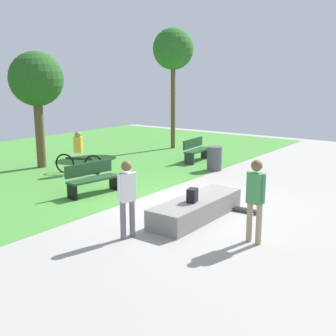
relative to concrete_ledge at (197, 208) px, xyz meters
The scene contains 13 objects.
ground_plane 1.12m from the concrete_ledge, 51.59° to the left, with size 28.00×28.00×0.00m, color #9E9993.
grass_lawn 8.56m from the concrete_ledge, 85.44° to the left, with size 26.60×12.66×0.01m, color #478C38.
concrete_ledge is the anchor object (origin of this frame).
backpack_on_ledge 0.50m from the concrete_ledge, 167.72° to the right, with size 0.28×0.20×0.32m, color black.
skater_performing_trick 2.02m from the concrete_ledge, 108.78° to the right, with size 0.24×0.43×1.73m.
skater_watching 2.11m from the concrete_ledge, 166.10° to the left, with size 0.41×0.29×1.65m.
skateboard_by_ledge 1.32m from the concrete_ledge, 32.66° to the right, with size 0.24×0.81×0.08m.
park_bench_near_lamppost 6.99m from the concrete_ledge, 32.81° to the left, with size 1.64×0.64×0.91m.
park_bench_far_left 3.58m from the concrete_ledge, 90.13° to the left, with size 1.65×0.68×0.91m.
tree_leaning_ash 8.51m from the concrete_ledge, 79.66° to the left, with size 1.96×1.96×4.25m.
tree_tall_oak 11.07m from the concrete_ledge, 39.04° to the left, with size 1.88×1.88×5.54m.
trash_bin 5.39m from the concrete_ledge, 25.75° to the left, with size 0.54×0.54×0.87m, color #4C4C51.
cyclist_on_bicycle 6.10m from the concrete_ledge, 75.24° to the left, with size 0.78×1.69×1.52m.
Camera 1 is at (-8.72, -5.96, 3.30)m, focal length 44.31 mm.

